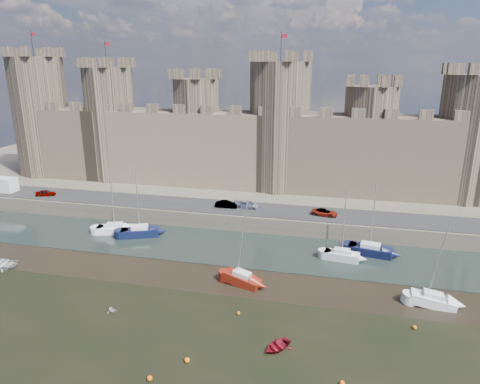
% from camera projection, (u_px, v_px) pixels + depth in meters
% --- Properties ---
extents(ground, '(160.00, 160.00, 0.00)m').
position_uv_depth(ground, '(177.00, 356.00, 38.29)').
color(ground, black).
rests_on(ground, ground).
extents(water_channel, '(160.00, 12.00, 0.08)m').
position_uv_depth(water_channel, '(239.00, 248.00, 60.67)').
color(water_channel, black).
rests_on(water_channel, ground).
extents(quay, '(160.00, 60.00, 2.50)m').
position_uv_depth(quay, '(276.00, 177.00, 93.92)').
color(quay, '#4C443A').
rests_on(quay, ground).
extents(road, '(160.00, 7.00, 0.10)m').
position_uv_depth(road, '(253.00, 209.00, 69.29)').
color(road, black).
rests_on(road, quay).
extents(castle, '(108.50, 11.00, 29.00)m').
position_uv_depth(castle, '(265.00, 139.00, 79.88)').
color(castle, '#42382B').
rests_on(castle, quay).
extents(car_0, '(3.58, 2.36, 1.13)m').
position_uv_depth(car_0, '(46.00, 193.00, 76.12)').
color(car_0, gray).
rests_on(car_0, quay).
extents(car_1, '(3.68, 1.36, 1.20)m').
position_uv_depth(car_1, '(226.00, 204.00, 69.85)').
color(car_1, gray).
rests_on(car_1, quay).
extents(car_2, '(4.46, 2.27, 1.24)m').
position_uv_depth(car_2, '(248.00, 205.00, 69.60)').
color(car_2, gray).
rests_on(car_2, quay).
extents(car_3, '(4.23, 2.57, 1.10)m').
position_uv_depth(car_3, '(325.00, 213.00, 66.15)').
color(car_3, gray).
rests_on(car_3, quay).
extents(van, '(6.13, 2.58, 2.65)m').
position_uv_depth(van, '(0.00, 184.00, 78.75)').
color(van, silver).
rests_on(van, quay).
extents(sailboat_0, '(5.73, 3.40, 10.06)m').
position_uv_depth(sailboat_0, '(115.00, 229.00, 65.80)').
color(sailboat_0, white).
rests_on(sailboat_0, ground).
extents(sailboat_1, '(5.94, 4.08, 11.10)m').
position_uv_depth(sailboat_1, '(140.00, 231.00, 64.54)').
color(sailboat_1, black).
rests_on(sailboat_1, ground).
extents(sailboat_2, '(4.73, 2.31, 9.82)m').
position_uv_depth(sailboat_2, '(342.00, 255.00, 56.74)').
color(sailboat_2, silver).
rests_on(sailboat_2, ground).
extents(sailboat_3, '(6.07, 3.32, 10.07)m').
position_uv_depth(sailboat_3, '(370.00, 250.00, 58.39)').
color(sailboat_3, black).
rests_on(sailboat_3, ground).
extents(sailboat_4, '(4.85, 2.95, 10.60)m').
position_uv_depth(sailboat_4, '(242.00, 279.00, 50.48)').
color(sailboat_4, maroon).
rests_on(sailboat_4, ground).
extents(sailboat_5, '(4.71, 2.05, 9.97)m').
position_uv_depth(sailboat_5, '(433.00, 300.00, 46.04)').
color(sailboat_5, silver).
rests_on(sailboat_5, ground).
extents(dinghy_3, '(1.58, 1.55, 0.63)m').
position_uv_depth(dinghy_3, '(112.00, 310.00, 44.92)').
color(dinghy_3, silver).
rests_on(dinghy_3, ground).
extents(dinghy_4, '(3.36, 3.57, 0.60)m').
position_uv_depth(dinghy_4, '(277.00, 346.00, 39.09)').
color(dinghy_4, maroon).
rests_on(dinghy_4, ground).
extents(dinghy_6, '(4.07, 3.08, 0.79)m').
position_uv_depth(dinghy_6, '(2.00, 264.00, 54.97)').
color(dinghy_6, silver).
rests_on(dinghy_6, ground).
extents(buoy_1, '(0.38, 0.38, 0.38)m').
position_uv_depth(buoy_1, '(238.00, 313.00, 44.52)').
color(buoy_1, orange).
rests_on(buoy_1, ground).
extents(buoy_2, '(0.47, 0.47, 0.47)m').
position_uv_depth(buoy_2, '(150.00, 378.00, 35.21)').
color(buoy_2, '#FF5C0B').
rests_on(buoy_2, ground).
extents(buoy_3, '(0.40, 0.40, 0.40)m').
position_uv_depth(buoy_3, '(415.00, 327.00, 42.08)').
color(buoy_3, orange).
rests_on(buoy_3, ground).
extents(buoy_4, '(0.48, 0.48, 0.48)m').
position_uv_depth(buoy_4, '(187.00, 360.00, 37.36)').
color(buoy_4, orange).
rests_on(buoy_4, ground).
extents(buoy_5, '(0.43, 0.43, 0.43)m').
position_uv_depth(buoy_5, '(342.00, 383.00, 34.68)').
color(buoy_5, orange).
rests_on(buoy_5, ground).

